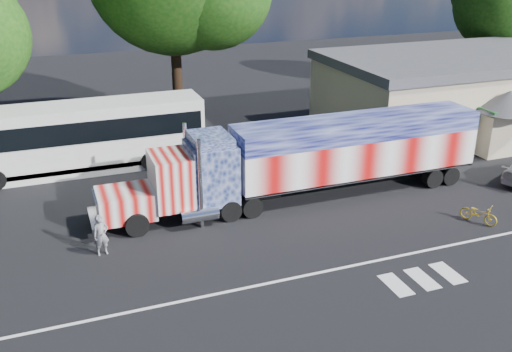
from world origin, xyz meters
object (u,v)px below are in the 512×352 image
object	(u,v)px
coach_bus	(87,136)
woman	(101,235)
bicycle	(479,213)
semi_truck	(313,157)
tree_far_ne	(504,3)

from	to	relation	value
coach_bus	woman	size ratio (longest dim) A/B	7.35
bicycle	woman	bearing A→B (deg)	141.22
semi_truck	coach_bus	size ratio (longest dim) A/B	1.52
woman	coach_bus	bearing A→B (deg)	79.13
bicycle	tree_far_ne	distance (m)	27.90
woman	bicycle	distance (m)	17.04
woman	tree_far_ne	distance (m)	39.35
semi_truck	coach_bus	xyz separation A→B (m)	(-10.26, 8.07, -0.21)
coach_bus	bicycle	bearing A→B (deg)	-39.38
tree_far_ne	semi_truck	bearing A→B (deg)	-148.94
semi_truck	bicycle	world-z (taller)	semi_truck
semi_truck	coach_bus	bearing A→B (deg)	141.81
woman	tree_far_ne	xyz separation A→B (m)	(34.96, 16.80, 6.58)
tree_far_ne	bicycle	bearing A→B (deg)	-132.44
tree_far_ne	coach_bus	bearing A→B (deg)	-169.26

